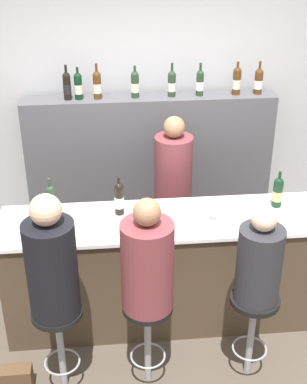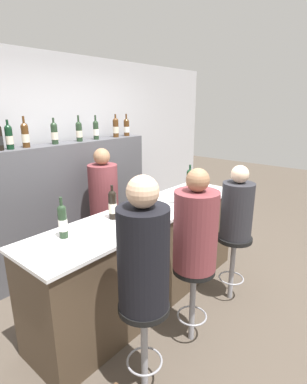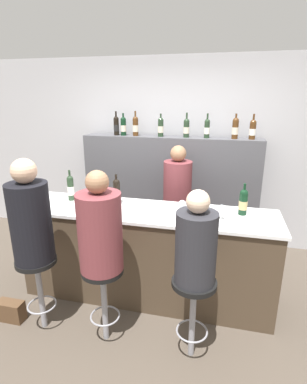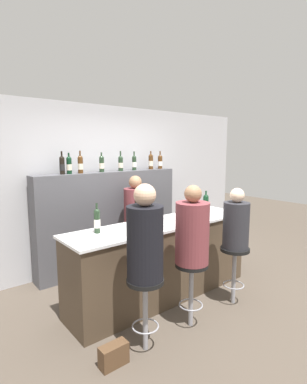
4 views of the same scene
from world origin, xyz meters
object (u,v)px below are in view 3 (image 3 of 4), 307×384
(wine_bottle_counter_2, at_px, (243,202))
(bar_stool_left, at_px, (38,275))
(wine_bottle_counter_0, at_px, (71,188))
(wine_bottle_backbar_2, at_px, (136,126))
(guest_seated_right, at_px, (196,244))
(wine_bottle_backbar_5, at_px, (207,128))
(handbag, at_px, (11,311))
(wine_bottle_backbar_0, at_px, (116,126))
(guest_seated_middle, at_px, (100,229))
(wine_bottle_backbar_3, at_px, (161,127))
(wine_bottle_backbar_1, at_px, (123,126))
(bar_stool_middle, at_px, (103,285))
(bar_stool_right, at_px, (193,298))
(wine_bottle_backbar_6, at_px, (235,128))
(bartender, at_px, (177,209))
(wine_bottle_counter_1, at_px, (117,191))
(guest_seated_left, at_px, (30,218))
(wine_glass_1, at_px, (222,209))
(wine_bottle_backbar_7, at_px, (253,129))
(wine_glass_0, at_px, (182,205))
(wine_bottle_backbar_4, at_px, (186,128))

(wine_bottle_counter_2, bearing_deg, bar_stool_left, -155.45)
(wine_bottle_counter_0, xyz_separation_m, wine_bottle_backbar_2, (0.39, 1.19, 0.56))
(wine_bottle_counter_0, xyz_separation_m, guest_seated_right, (1.44, -0.80, -0.10))
(wine_bottle_backbar_5, distance_m, handbag, 3.03)
(wine_bottle_counter_2, bearing_deg, wine_bottle_backbar_0, 145.00)
(guest_seated_middle, bearing_deg, wine_bottle_backbar_3, 88.24)
(wine_bottle_backbar_1, bearing_deg, guest_seated_right, -58.29)
(bar_stool_middle, relative_size, bar_stool_right, 1.00)
(wine_bottle_backbar_2, height_order, bar_stool_right, wine_bottle_backbar_2)
(wine_bottle_backbar_5, distance_m, bar_stool_right, 2.29)
(wine_bottle_backbar_6, xyz_separation_m, bartender, (-0.65, -0.44, -1.00))
(wine_bottle_counter_2, relative_size, wine_bottle_backbar_2, 0.94)
(wine_bottle_counter_1, height_order, bar_stool_middle, wine_bottle_counter_1)
(wine_bottle_counter_2, relative_size, guest_seated_left, 0.35)
(wine_bottle_counter_2, distance_m, handbag, 2.47)
(wine_bottle_counter_0, bearing_deg, wine_bottle_backbar_2, 71.90)
(wine_glass_1, bearing_deg, wine_bottle_backbar_1, 135.42)
(guest_seated_middle, relative_size, bartender, 0.55)
(wine_bottle_backbar_1, height_order, wine_bottle_backbar_7, wine_bottle_backbar_7)
(wine_bottle_counter_1, bearing_deg, bartender, 54.64)
(wine_bottle_backbar_5, relative_size, wine_glass_1, 2.10)
(wine_bottle_backbar_6, height_order, wine_bottle_backbar_7, wine_bottle_backbar_6)
(wine_bottle_backbar_0, distance_m, guest_seated_left, 2.07)
(wine_bottle_counter_1, xyz_separation_m, guest_seated_left, (-0.47, -0.80, -0.02))
(bar_stool_middle, bearing_deg, wine_bottle_backbar_1, 103.20)
(bar_stool_middle, distance_m, handbag, 1.08)
(wine_bottle_backbar_2, distance_m, guest_seated_right, 2.34)
(wine_glass_1, distance_m, bar_stool_right, 0.83)
(wine_bottle_counter_2, relative_size, bar_stool_left, 0.43)
(wine_glass_0, relative_size, wine_glass_1, 1.09)
(bar_stool_middle, bearing_deg, wine_bottle_backbar_4, 78.41)
(wine_bottle_counter_0, relative_size, wine_bottle_backbar_0, 1.04)
(wine_bottle_backbar_0, height_order, wine_bottle_backbar_3, wine_bottle_backbar_0)
(wine_bottle_counter_0, height_order, guest_seated_right, guest_seated_right)
(wine_bottle_counter_2, bearing_deg, wine_glass_1, -135.97)
(wine_bottle_backbar_2, bearing_deg, bar_stool_middle, -81.65)
(bar_stool_left, xyz_separation_m, guest_seated_left, (0.00, 0.00, 0.55))
(wine_bottle_counter_2, distance_m, wine_bottle_backbar_2, 1.94)
(wine_bottle_backbar_7, height_order, bar_stool_right, wine_bottle_backbar_7)
(wine_bottle_backbar_1, relative_size, wine_bottle_backbar_3, 1.00)
(handbag, bearing_deg, wine_bottle_backbar_2, 70.89)
(wine_bottle_counter_1, bearing_deg, bar_stool_right, -41.18)
(wine_bottle_backbar_6, distance_m, bartender, 1.27)
(guest_seated_left, bearing_deg, wine_bottle_backbar_2, 80.52)
(wine_bottle_backbar_1, distance_m, guest_seated_left, 2.08)
(wine_bottle_backbar_1, distance_m, bar_stool_left, 2.29)
(wine_bottle_backbar_1, distance_m, bar_stool_middle, 2.33)
(wine_bottle_backbar_4, relative_size, bartender, 0.21)
(wine_bottle_backbar_5, xyz_separation_m, wine_glass_1, (0.26, -1.38, -0.58))
(wine_bottle_backbar_6, bearing_deg, wine_bottle_counter_0, -145.21)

